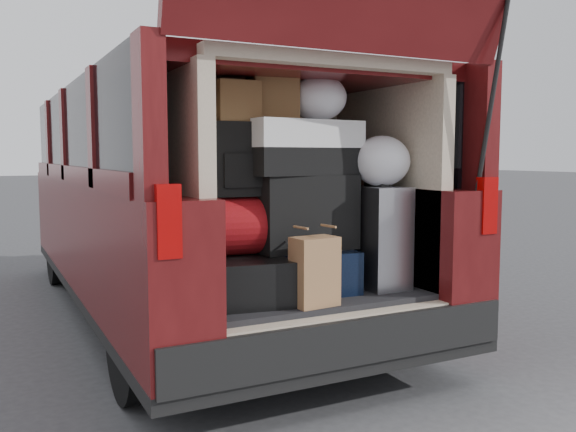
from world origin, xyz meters
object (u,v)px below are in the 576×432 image
navy_hardshell (306,269)px  kraft_bag (315,271)px  silver_roller (376,237)px  black_hardshell (242,278)px  red_duffel (241,225)px  twotone_duffel (299,148)px  black_soft_case (300,212)px  backpack (237,159)px

navy_hardshell → kraft_bag: bearing=-108.9°
navy_hardshell → silver_roller: (0.39, -0.11, 0.17)m
black_hardshell → kraft_bag: kraft_bag is taller
navy_hardshell → black_hardshell: bearing=-168.7°
navy_hardshell → kraft_bag: 0.37m
black_hardshell → kraft_bag: bearing=-37.8°
silver_roller → red_duffel: bearing=172.8°
red_duffel → twotone_duffel: twotone_duffel is taller
silver_roller → kraft_bag: bearing=-155.9°
navy_hardshell → kraft_bag: (-0.14, -0.34, 0.06)m
navy_hardshell → kraft_bag: kraft_bag is taller
navy_hardshell → red_duffel: size_ratio=1.12×
black_hardshell → silver_roller: 0.81m
kraft_bag → black_soft_case: bearing=67.7°
black_hardshell → red_duffel: bearing=77.0°
twotone_duffel → black_hardshell: bearing=-178.8°
kraft_bag → backpack: size_ratio=0.91×
red_duffel → backpack: (-0.02, -0.00, 0.34)m
silver_roller → black_soft_case: size_ratio=1.01×
silver_roller → black_soft_case: (-0.43, 0.11, 0.15)m
black_soft_case → backpack: (-0.37, -0.01, 0.29)m
navy_hardshell → black_soft_case: 0.32m
kraft_bag → black_soft_case: (0.10, 0.34, 0.26)m
black_hardshell → navy_hardshell: (0.40, 0.06, 0.00)m
kraft_bag → red_duffel: red_duffel is taller
kraft_bag → black_soft_case: size_ratio=0.61×
red_duffel → twotone_duffel: 0.52m
black_hardshell → red_duffel: 0.27m
silver_roller → backpack: 0.91m
silver_roller → kraft_bag: silver_roller is taller
black_hardshell → silver_roller: silver_roller is taller
navy_hardshell → silver_roller: size_ratio=0.92×
silver_roller → black_soft_case: 0.46m
kraft_bag → red_duffel: size_ratio=0.73×
silver_roller → backpack: (-0.80, 0.10, 0.43)m
backpack → twotone_duffel: size_ratio=0.58×
navy_hardshell → black_soft_case: size_ratio=0.93×
red_duffel → backpack: size_ratio=1.24×
black_soft_case → backpack: size_ratio=1.49×
navy_hardshell → red_duffel: bearing=-175.6°
red_duffel → backpack: backpack is taller
backpack → red_duffel: bearing=14.5°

